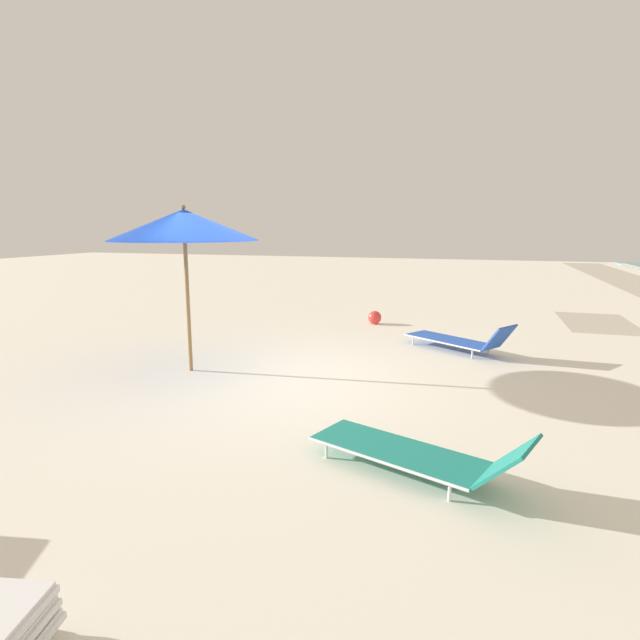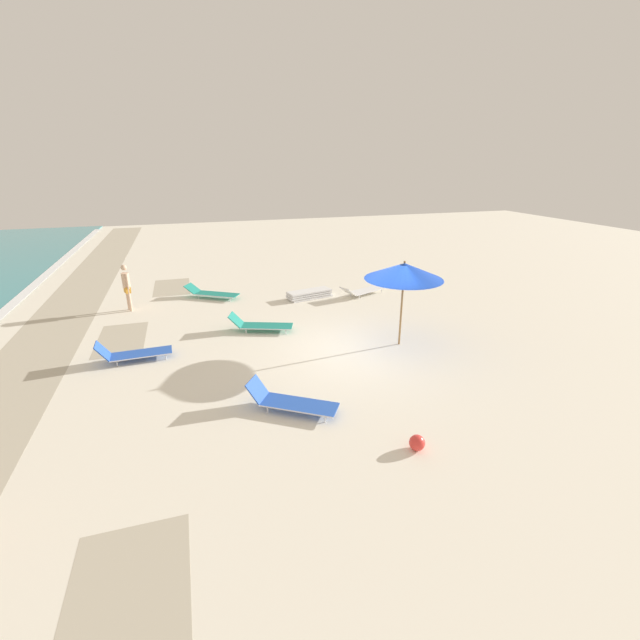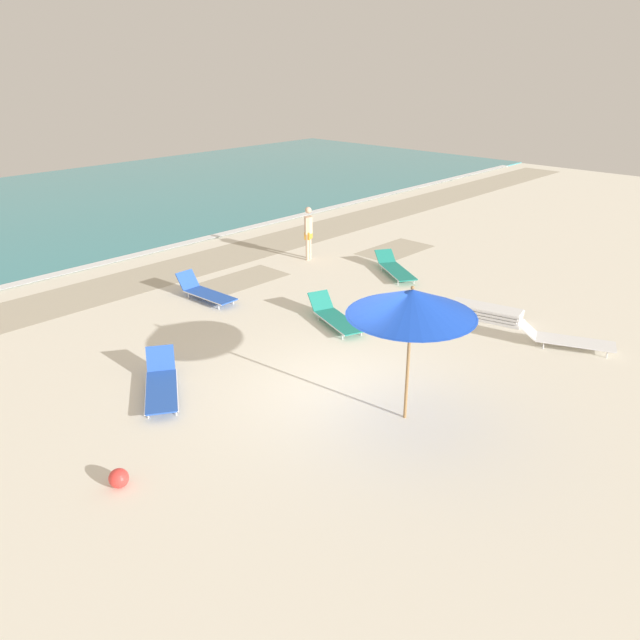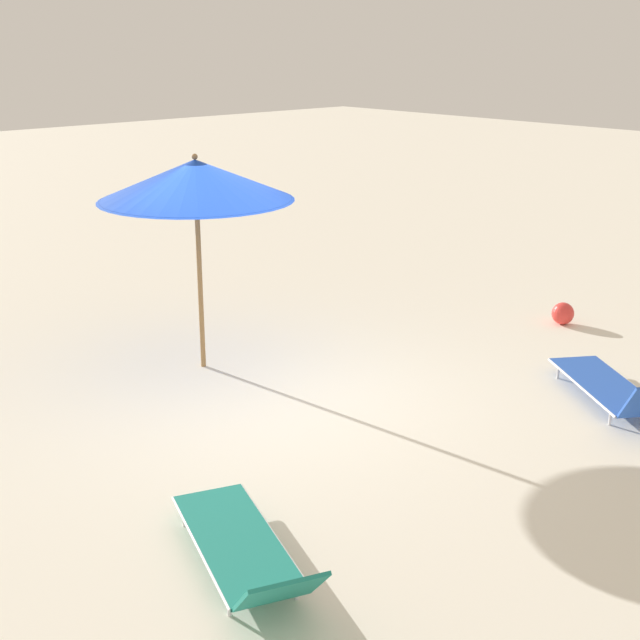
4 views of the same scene
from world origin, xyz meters
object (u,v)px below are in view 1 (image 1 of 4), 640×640
Objects in this scene: beach_umbrella at (184,226)px; sun_lounger_beside_umbrella at (460,340)px; sun_lounger_near_water_left at (418,453)px; beach_ball at (375,317)px.

sun_lounger_beside_umbrella is (-2.62, 4.09, -2.09)m from beach_umbrella.
sun_lounger_beside_umbrella reaches higher than sun_lounger_near_water_left.
beach_umbrella reaches higher than sun_lounger_beside_umbrella.
sun_lounger_beside_umbrella is at bearing -161.99° from sun_lounger_near_water_left.
sun_lounger_near_water_left is at bearing 14.55° from beach_ball.
beach_umbrella is at bearing -23.85° from sun_lounger_beside_umbrella.
sun_lounger_beside_umbrella is at bearing 122.62° from beach_umbrella.
beach_ball is (-2.13, -2.03, -0.06)m from sun_lounger_beside_umbrella.
sun_lounger_near_water_left is at bearing 31.41° from sun_lounger_beside_umbrella.
sun_lounger_beside_umbrella is 6.50× the size of beach_ball.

